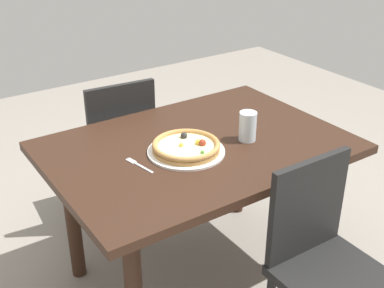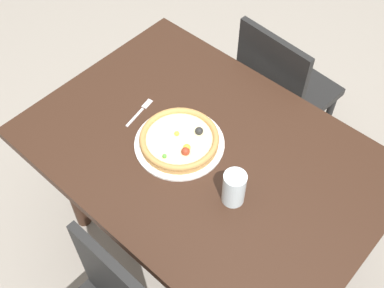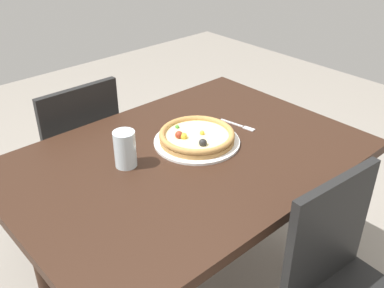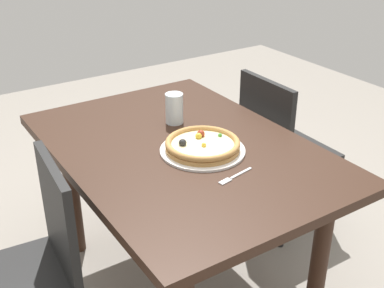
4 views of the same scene
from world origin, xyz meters
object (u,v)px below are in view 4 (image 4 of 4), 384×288
Objects in this scene: plate at (203,150)px; chair_near at (280,148)px; fork at (233,177)px; drinking_glass at (174,108)px; dining_table at (182,167)px; chair_far at (31,269)px; pizza at (202,145)px.

chair_near is at bearing -70.85° from plate.
fork is (-0.45, 0.66, 0.26)m from chair_near.
chair_near is 6.34× the size of drinking_glass.
dining_table is 0.71m from chair_near.
dining_table is 0.34m from fork.
chair_far is 0.77m from plate.
fork is 0.54m from drinking_glass.
drinking_glass is at bearing -63.96° from chair_far.
dining_table is 0.71m from chair_far.
plate is 0.03m from pizza.
chair_near reaches higher than dining_table.
plate is 0.31m from drinking_glass.
fork is (-0.23, 0.02, -0.03)m from pizza.
fork is at bearing 172.19° from drinking_glass.
dining_table is 0.14m from plate.
drinking_glass is at bearing -9.74° from plate.
chair_far is at bearing -28.44° from fork.
fork is at bearing -176.28° from dining_table.
pizza is at bearing -85.06° from chair_far.
pizza reaches higher than dining_table.
chair_near is 2.54× the size of plate.
drinking_glass reaches higher than plate.
chair_near is 2.90× the size of pizza.
pizza is at bearing -154.81° from dining_table.
drinking_glass reaches higher than chair_near.
chair_far is 2.54× the size of plate.
chair_far is at bearing -80.13° from chair_near.
plate is at bearing -105.71° from fork.
dining_table is 0.16m from pizza.
fork is at bearing -103.22° from chair_far.
drinking_glass is (0.21, -0.09, 0.17)m from dining_table.
fork is (-0.23, 0.02, -0.00)m from plate.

